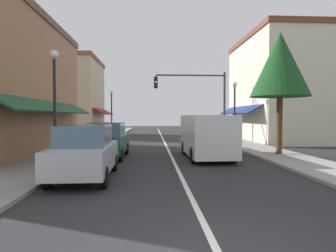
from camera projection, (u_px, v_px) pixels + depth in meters
name	position (u px, v px, depth m)	size (l,w,h in m)	color
ground_plane	(165.00, 143.00, 22.28)	(80.00, 80.00, 0.00)	#28282B
sidewalk_left	(92.00, 143.00, 21.98)	(2.60, 56.00, 0.12)	gray
sidewalk_right	(236.00, 142.00, 22.58)	(2.60, 56.00, 0.12)	gray
lane_center_stripe	(165.00, 143.00, 22.28)	(0.14, 52.00, 0.01)	silver
storefront_left_block	(6.00, 83.00, 15.68)	(5.35, 14.20, 7.71)	#9E6B4C
storefront_right_block	(278.00, 89.00, 24.66)	(6.92, 10.20, 8.72)	beige
storefront_far_left	(79.00, 97.00, 31.64)	(5.40, 8.20, 8.26)	#BCAD8E
parked_car_nearest_left	(85.00, 152.00, 9.63)	(1.84, 4.13, 1.77)	#B7BABF
parked_car_second_left	(108.00, 140.00, 14.46)	(1.85, 4.13, 1.77)	#0F4C33
van_in_lane	(206.00, 135.00, 14.45)	(2.07, 5.21, 2.12)	silver
traffic_signal_mast_arm	(199.00, 94.00, 23.18)	(5.73, 0.50, 5.56)	#333333
street_lamp_left_near	(55.00, 88.00, 11.94)	(0.36, 0.36, 4.75)	black
street_lamp_right_mid	(235.00, 102.00, 20.57)	(0.36, 0.36, 4.50)	black
street_lamp_left_far	(112.00, 106.00, 28.46)	(0.36, 0.36, 4.57)	black
tree_right_near	(280.00, 65.00, 15.04)	(3.03, 3.03, 6.41)	#4C331E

